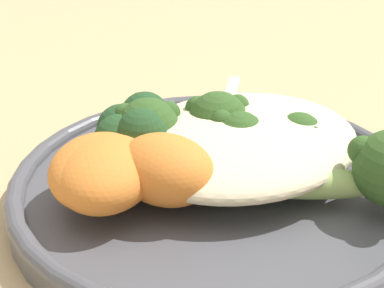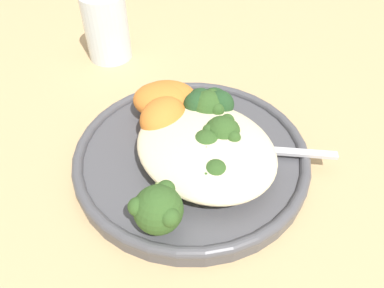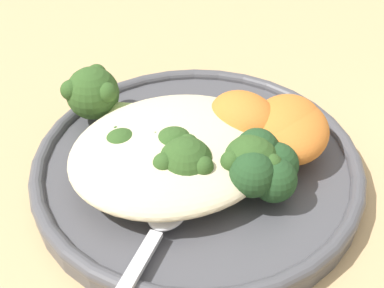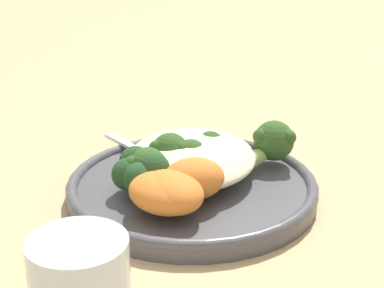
{
  "view_description": "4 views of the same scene",
  "coord_description": "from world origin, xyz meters",
  "px_view_note": "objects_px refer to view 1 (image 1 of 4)",
  "views": [
    {
      "loc": [
        0.24,
        0.28,
        0.22
      ],
      "look_at": [
        0.03,
        -0.0,
        0.04
      ],
      "focal_mm": 60.0,
      "sensor_mm": 36.0,
      "label": 1
    },
    {
      "loc": [
        -0.2,
        0.19,
        0.31
      ],
      "look_at": [
        0.01,
        0.02,
        0.04
      ],
      "focal_mm": 35.0,
      "sensor_mm": 36.0,
      "label": 2
    },
    {
      "loc": [
        -0.11,
        -0.27,
        0.3
      ],
      "look_at": [
        0.01,
        0.01,
        0.04
      ],
      "focal_mm": 50.0,
      "sensor_mm": 36.0,
      "label": 3
    },
    {
      "loc": [
        0.61,
        0.07,
        0.3
      ],
      "look_at": [
        0.02,
        0.01,
        0.06
      ],
      "focal_mm": 60.0,
      "sensor_mm": 36.0,
      "label": 4
    }
  ],
  "objects_px": {
    "sweet_potato_chunk_2": "(100,171)",
    "broccoli_stalk_3": "(218,127)",
    "broccoli_stalk_4": "(182,149)",
    "broccoli_stalk_1": "(278,149)",
    "broccoli_stalk_5": "(153,134)",
    "kale_tuft": "(137,130)",
    "sweet_potato_chunk_0": "(104,172)",
    "broccoli_stalk_0": "(364,172)",
    "plate": "(217,188)",
    "quinoa_mound": "(239,142)",
    "sweet_potato_chunk_1": "(165,169)",
    "spoon": "(225,116)",
    "broccoli_stalk_2": "(235,146)"
  },
  "relations": [
    {
      "from": "spoon",
      "to": "sweet_potato_chunk_1",
      "type": "bearing_deg",
      "value": 168.7
    },
    {
      "from": "broccoli_stalk_3",
      "to": "broccoli_stalk_5",
      "type": "height_order",
      "value": "same"
    },
    {
      "from": "broccoli_stalk_0",
      "to": "sweet_potato_chunk_2",
      "type": "distance_m",
      "value": 0.15
    },
    {
      "from": "sweet_potato_chunk_0",
      "to": "broccoli_stalk_1",
      "type": "bearing_deg",
      "value": 163.72
    },
    {
      "from": "broccoli_stalk_2",
      "to": "sweet_potato_chunk_1",
      "type": "distance_m",
      "value": 0.06
    },
    {
      "from": "spoon",
      "to": "kale_tuft",
      "type": "bearing_deg",
      "value": 141.71
    },
    {
      "from": "broccoli_stalk_0",
      "to": "kale_tuft",
      "type": "distance_m",
      "value": 0.14
    },
    {
      "from": "sweet_potato_chunk_1",
      "to": "sweet_potato_chunk_2",
      "type": "relative_size",
      "value": 0.82
    },
    {
      "from": "broccoli_stalk_2",
      "to": "broccoli_stalk_1",
      "type": "bearing_deg",
      "value": -61.04
    },
    {
      "from": "plate",
      "to": "broccoli_stalk_0",
      "type": "height_order",
      "value": "broccoli_stalk_0"
    },
    {
      "from": "broccoli_stalk_3",
      "to": "sweet_potato_chunk_0",
      "type": "distance_m",
      "value": 0.09
    },
    {
      "from": "broccoli_stalk_0",
      "to": "sweet_potato_chunk_1",
      "type": "xyz_separation_m",
      "value": [
        0.09,
        -0.07,
        0.0
      ]
    },
    {
      "from": "broccoli_stalk_1",
      "to": "sweet_potato_chunk_2",
      "type": "distance_m",
      "value": 0.11
    },
    {
      "from": "sweet_potato_chunk_2",
      "to": "spoon",
      "type": "relative_size",
      "value": 0.79
    },
    {
      "from": "plate",
      "to": "broccoli_stalk_2",
      "type": "height_order",
      "value": "broccoli_stalk_2"
    },
    {
      "from": "broccoli_stalk_5",
      "to": "kale_tuft",
      "type": "xyz_separation_m",
      "value": [
        0.0,
        -0.01,
        -0.0
      ]
    },
    {
      "from": "sweet_potato_chunk_2",
      "to": "broccoli_stalk_0",
      "type": "bearing_deg",
      "value": 141.43
    },
    {
      "from": "broccoli_stalk_3",
      "to": "sweet_potato_chunk_1",
      "type": "distance_m",
      "value": 0.06
    },
    {
      "from": "broccoli_stalk_3",
      "to": "broccoli_stalk_4",
      "type": "height_order",
      "value": "broccoli_stalk_3"
    },
    {
      "from": "broccoli_stalk_2",
      "to": "broccoli_stalk_4",
      "type": "bearing_deg",
      "value": 109.48
    },
    {
      "from": "broccoli_stalk_3",
      "to": "sweet_potato_chunk_1",
      "type": "height_order",
      "value": "same"
    },
    {
      "from": "quinoa_mound",
      "to": "sweet_potato_chunk_1",
      "type": "height_order",
      "value": "sweet_potato_chunk_1"
    },
    {
      "from": "broccoli_stalk_1",
      "to": "broccoli_stalk_5",
      "type": "bearing_deg",
      "value": 135.17
    },
    {
      "from": "sweet_potato_chunk_1",
      "to": "quinoa_mound",
      "type": "bearing_deg",
      "value": -172.3
    },
    {
      "from": "sweet_potato_chunk_2",
      "to": "broccoli_stalk_4",
      "type": "bearing_deg",
      "value": -177.27
    },
    {
      "from": "sweet_potato_chunk_0",
      "to": "kale_tuft",
      "type": "relative_size",
      "value": 1.2
    },
    {
      "from": "broccoli_stalk_3",
      "to": "broccoli_stalk_5",
      "type": "relative_size",
      "value": 0.88
    },
    {
      "from": "broccoli_stalk_0",
      "to": "broccoli_stalk_2",
      "type": "distance_m",
      "value": 0.08
    },
    {
      "from": "quinoa_mound",
      "to": "broccoli_stalk_2",
      "type": "height_order",
      "value": "broccoli_stalk_2"
    },
    {
      "from": "broccoli_stalk_1",
      "to": "broccoli_stalk_2",
      "type": "relative_size",
      "value": 1.3
    },
    {
      "from": "sweet_potato_chunk_2",
      "to": "broccoli_stalk_3",
      "type": "bearing_deg",
      "value": -178.66
    },
    {
      "from": "plate",
      "to": "broccoli_stalk_3",
      "type": "bearing_deg",
      "value": -129.04
    },
    {
      "from": "sweet_potato_chunk_0",
      "to": "kale_tuft",
      "type": "height_order",
      "value": "kale_tuft"
    },
    {
      "from": "broccoli_stalk_0",
      "to": "broccoli_stalk_1",
      "type": "height_order",
      "value": "broccoli_stalk_0"
    },
    {
      "from": "broccoli_stalk_4",
      "to": "sweet_potato_chunk_1",
      "type": "relative_size",
      "value": 1.55
    },
    {
      "from": "quinoa_mound",
      "to": "spoon",
      "type": "xyz_separation_m",
      "value": [
        -0.03,
        -0.05,
        -0.01
      ]
    },
    {
      "from": "broccoli_stalk_3",
      "to": "broccoli_stalk_4",
      "type": "relative_size",
      "value": 0.85
    },
    {
      "from": "broccoli_stalk_0",
      "to": "broccoli_stalk_2",
      "type": "bearing_deg",
      "value": 153.56
    },
    {
      "from": "broccoli_stalk_5",
      "to": "sweet_potato_chunk_2",
      "type": "bearing_deg",
      "value": 108.54
    },
    {
      "from": "broccoli_stalk_4",
      "to": "sweet_potato_chunk_2",
      "type": "xyz_separation_m",
      "value": [
        0.06,
        0.0,
        0.01
      ]
    },
    {
      "from": "broccoli_stalk_1",
      "to": "broccoli_stalk_5",
      "type": "relative_size",
      "value": 1.16
    },
    {
      "from": "broccoli_stalk_4",
      "to": "sweet_potato_chunk_2",
      "type": "relative_size",
      "value": 1.28
    },
    {
      "from": "plate",
      "to": "broccoli_stalk_3",
      "type": "distance_m",
      "value": 0.04
    },
    {
      "from": "broccoli_stalk_4",
      "to": "sweet_potato_chunk_0",
      "type": "height_order",
      "value": "sweet_potato_chunk_0"
    },
    {
      "from": "sweet_potato_chunk_0",
      "to": "sweet_potato_chunk_2",
      "type": "bearing_deg",
      "value": -79.51
    },
    {
      "from": "broccoli_stalk_3",
      "to": "sweet_potato_chunk_0",
      "type": "relative_size",
      "value": 1.12
    },
    {
      "from": "sweet_potato_chunk_2",
      "to": "quinoa_mound",
      "type": "bearing_deg",
      "value": 169.55
    },
    {
      "from": "spoon",
      "to": "broccoli_stalk_3",
      "type": "bearing_deg",
      "value": -179.22
    },
    {
      "from": "broccoli_stalk_1",
      "to": "broccoli_stalk_4",
      "type": "distance_m",
      "value": 0.06
    },
    {
      "from": "sweet_potato_chunk_0",
      "to": "spoon",
      "type": "relative_size",
      "value": 0.76
    }
  ]
}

